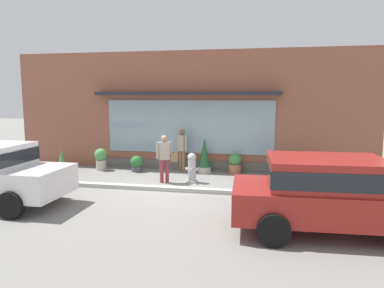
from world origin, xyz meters
The scene contains 14 objects.
ground_plane centered at (0.00, 0.00, 0.00)m, with size 60.00×60.00×0.00m, color gray.
curb_strip centered at (0.00, -0.20, 0.06)m, with size 14.00×0.24×0.12m, color #B2B2AD.
storefront centered at (0.00, 3.19, 2.23)m, with size 14.00×0.81×4.53m.
fire_hydrant centered at (0.62, 0.98, 0.49)m, with size 0.44×0.41×0.98m.
pedestrian_with_handbag centered at (-0.23, 0.78, 0.91)m, with size 0.65×0.39×1.56m.
pedestrian_passerby centered at (-0.06, 2.53, 0.93)m, with size 0.41×0.31×1.61m.
parked_car_red centered at (4.28, -2.71, 0.89)m, with size 4.26×2.18×1.57m.
potted_plant_window_left centered at (-4.82, 2.20, 0.38)m, with size 0.30×0.30×0.79m.
potted_plant_doorstep centered at (-3.18, 2.23, 0.46)m, with size 0.48×0.48×0.84m.
potted_plant_trailing_edge centered at (4.45, 2.48, 0.32)m, with size 0.53×0.53×0.66m.
potted_plant_window_center centered at (-1.75, 2.24, 0.30)m, with size 0.48×0.48×0.60m.
potted_plant_corner_tall centered at (3.27, 2.27, 0.35)m, with size 0.48×0.48×0.70m.
potted_plant_by_entrance centered at (1.91, 2.60, 0.37)m, with size 0.46×0.46×0.74m.
potted_plant_near_hydrant centered at (0.79, 2.53, 0.63)m, with size 0.49×0.49×1.31m.
Camera 1 is at (2.84, -10.24, 2.82)m, focal length 33.21 mm.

